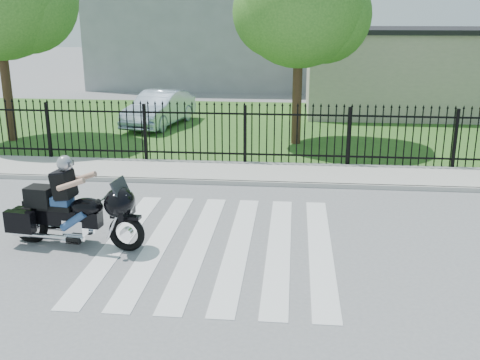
{
  "coord_description": "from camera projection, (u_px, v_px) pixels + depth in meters",
  "views": [
    {
      "loc": [
        1.42,
        -10.1,
        4.43
      ],
      "look_at": [
        0.32,
        1.18,
        1.0
      ],
      "focal_mm": 42.0,
      "sensor_mm": 36.0,
      "label": 1
    }
  ],
  "objects": [
    {
      "name": "grass_strip",
      "position": [
        258.0,
        126.0,
        22.47
      ],
      "size": [
        40.0,
        12.0,
        0.02
      ],
      "primitive_type": "cube",
      "color": "#2E5B1F",
      "rests_on": "ground"
    },
    {
      "name": "tree_mid",
      "position": [
        300.0,
        3.0,
        18.12
      ],
      "size": [
        4.2,
        4.2,
        6.78
      ],
      "color": "#382316",
      "rests_on": "ground"
    },
    {
      "name": "building_low",
      "position": [
        420.0,
        73.0,
        25.12
      ],
      "size": [
        10.0,
        6.0,
        3.5
      ],
      "primitive_type": "cube",
      "color": "#C0B2A0",
      "rests_on": "ground"
    },
    {
      "name": "parked_car",
      "position": [
        159.0,
        109.0,
        22.22
      ],
      "size": [
        2.27,
        4.38,
        1.37
      ],
      "primitive_type": "imported",
      "rotation": [
        0.0,
        0.0,
        -0.21
      ],
      "color": "#AFC3DD",
      "rests_on": "grass_strip"
    },
    {
      "name": "sidewalk",
      "position": [
        242.0,
        173.0,
        15.78
      ],
      "size": [
        40.0,
        2.0,
        0.12
      ],
      "primitive_type": "cube",
      "color": "#ADAAA3",
      "rests_on": "ground"
    },
    {
      "name": "motorcycle_rider",
      "position": [
        72.0,
        209.0,
        10.84
      ],
      "size": [
        2.81,
        1.1,
        1.86
      ],
      "rotation": [
        0.0,
        0.0,
        -0.12
      ],
      "color": "black",
      "rests_on": "ground"
    },
    {
      "name": "iron_fence",
      "position": [
        245.0,
        136.0,
        16.49
      ],
      "size": [
        26.0,
        0.04,
        1.8
      ],
      "color": "black",
      "rests_on": "ground"
    },
    {
      "name": "building_low_roof",
      "position": [
        424.0,
        30.0,
        24.58
      ],
      "size": [
        10.2,
        6.2,
        0.2
      ],
      "primitive_type": "cube",
      "color": "black",
      "rests_on": "building_low"
    },
    {
      "name": "curb",
      "position": [
        238.0,
        183.0,
        14.83
      ],
      "size": [
        40.0,
        0.12,
        0.12
      ],
      "primitive_type": "cube",
      "color": "#ADAAA3",
      "rests_on": "ground"
    },
    {
      "name": "ground",
      "position": [
        218.0,
        245.0,
        11.04
      ],
      "size": [
        120.0,
        120.0,
        0.0
      ],
      "primitive_type": "plane",
      "color": "slate",
      "rests_on": "ground"
    },
    {
      "name": "crosswalk",
      "position": [
        218.0,
        245.0,
        11.04
      ],
      "size": [
        5.0,
        5.5,
        0.01
      ],
      "primitive_type": null,
      "color": "silver",
      "rests_on": "ground"
    }
  ]
}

